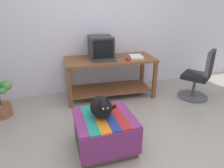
{
  "coord_description": "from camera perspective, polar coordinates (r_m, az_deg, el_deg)",
  "views": [
    {
      "loc": [
        -0.82,
        -1.68,
        1.65
      ],
      "look_at": [
        -0.02,
        0.85,
        0.55
      ],
      "focal_mm": 32.54,
      "sensor_mm": 36.0,
      "label": 1
    }
  ],
  "objects": [
    {
      "name": "ground_plane",
      "position": [
        2.49,
        6.76,
        -19.12
      ],
      "size": [
        14.0,
        14.0,
        0.0
      ],
      "primitive_type": "plane",
      "color": "#9E9389"
    },
    {
      "name": "back_wall",
      "position": [
        3.83,
        -5.27,
        17.23
      ],
      "size": [
        8.0,
        0.1,
        2.6
      ],
      "primitive_type": "cube",
      "color": "silver",
      "rests_on": "ground_plane"
    },
    {
      "name": "desk",
      "position": [
        3.62,
        -0.56,
        3.82
      ],
      "size": [
        1.59,
        0.76,
        0.71
      ],
      "rotation": [
        0.0,
        0.0,
        -0.06
      ],
      "color": "brown",
      "rests_on": "ground_plane"
    },
    {
      "name": "tv_monitor",
      "position": [
        3.58,
        -3.17,
        10.29
      ],
      "size": [
        0.42,
        0.48,
        0.37
      ],
      "rotation": [
        0.0,
        0.0,
        -0.06
      ],
      "color": "#28282B",
      "rests_on": "desk"
    },
    {
      "name": "keyboard",
      "position": [
        3.38,
        -2.11,
        6.61
      ],
      "size": [
        0.42,
        0.21,
        0.02
      ],
      "primitive_type": "cube",
      "rotation": [
        0.0,
        0.0,
        -0.15
      ],
      "color": "#333338",
      "rests_on": "desk"
    },
    {
      "name": "book",
      "position": [
        3.63,
        6.74,
        7.66
      ],
      "size": [
        0.26,
        0.32,
        0.03
      ],
      "primitive_type": "cube",
      "rotation": [
        0.0,
        0.0,
        -0.17
      ],
      "color": "white",
      "rests_on": "desk"
    },
    {
      "name": "ottoman_with_blanket",
      "position": [
        2.44,
        -2.08,
        -13.51
      ],
      "size": [
        0.67,
        0.63,
        0.43
      ],
      "color": "#4C4238",
      "rests_on": "ground_plane"
    },
    {
      "name": "cat",
      "position": [
        2.27,
        -2.97,
        -6.39
      ],
      "size": [
        0.35,
        0.35,
        0.29
      ],
      "rotation": [
        0.0,
        0.0,
        0.01
      ],
      "color": "black",
      "rests_on": "ottoman_with_blanket"
    },
    {
      "name": "potted_plant",
      "position": [
        3.45,
        -28.99,
        -3.93
      ],
      "size": [
        0.39,
        0.37,
        0.57
      ],
      "color": "brown",
      "rests_on": "ground_plane"
    },
    {
      "name": "office_chair",
      "position": [
        3.87,
        23.23,
        1.58
      ],
      "size": [
        0.59,
        0.59,
        0.89
      ],
      "rotation": [
        0.0,
        0.0,
        3.78
      ],
      "color": "#4C4C51",
      "rests_on": "ground_plane"
    },
    {
      "name": "stapler",
      "position": [
        3.43,
        4.49,
        6.93
      ],
      "size": [
        0.04,
        0.11,
        0.04
      ],
      "primitive_type": "cube",
      "rotation": [
        0.0,
        0.0,
        -0.01
      ],
      "color": "#A31E1E",
      "rests_on": "desk"
    },
    {
      "name": "pen",
      "position": [
        3.74,
        5.56,
        7.95
      ],
      "size": [
        0.12,
        0.09,
        0.01
      ],
      "primitive_type": "cylinder",
      "rotation": [
        0.0,
        1.57,
        0.6
      ],
      "color": "#2351B2",
      "rests_on": "desk"
    }
  ]
}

